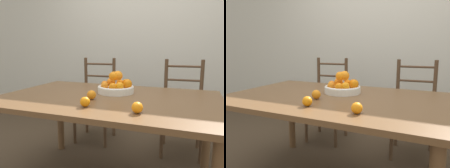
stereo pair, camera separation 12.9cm
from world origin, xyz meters
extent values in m
cube|color=beige|center=(0.00, 1.60, 1.30)|extent=(8.00, 0.06, 2.60)
cube|color=brown|center=(0.00, 0.00, 0.74)|extent=(1.66, 1.07, 0.03)
cylinder|color=brown|center=(-0.75, 0.45, 0.36)|extent=(0.07, 0.07, 0.73)
cylinder|color=brown|center=(0.75, 0.45, 0.36)|extent=(0.07, 0.07, 0.73)
cylinder|color=silver|center=(0.01, 0.15, 0.79)|extent=(0.30, 0.30, 0.05)
torus|color=silver|center=(0.01, 0.15, 0.81)|extent=(0.30, 0.30, 0.02)
sphere|color=orange|center=(0.11, 0.16, 0.84)|extent=(0.08, 0.08, 0.08)
sphere|color=orange|center=(0.08, 0.22, 0.83)|extent=(0.07, 0.07, 0.07)
sphere|color=orange|center=(0.02, 0.25, 0.83)|extent=(0.06, 0.06, 0.06)
sphere|color=orange|center=(-0.06, 0.22, 0.83)|extent=(0.07, 0.07, 0.07)
sphere|color=orange|center=(-0.08, 0.14, 0.83)|extent=(0.06, 0.06, 0.06)
sphere|color=orange|center=(-0.06, 0.09, 0.83)|extent=(0.06, 0.06, 0.06)
sphere|color=orange|center=(0.02, 0.06, 0.83)|extent=(0.07, 0.07, 0.07)
sphere|color=orange|center=(0.07, 0.07, 0.83)|extent=(0.07, 0.07, 0.07)
sphere|color=orange|center=(0.03, 0.16, 0.90)|extent=(0.08, 0.08, 0.08)
sphere|color=orange|center=(-0.01, 0.17, 0.90)|extent=(0.07, 0.07, 0.07)
sphere|color=orange|center=(0.00, 0.13, 0.90)|extent=(0.08, 0.08, 0.08)
sphere|color=orange|center=(-0.02, -0.33, 0.79)|extent=(0.06, 0.06, 0.06)
sphere|color=orange|center=(0.32, -0.35, 0.79)|extent=(0.07, 0.07, 0.07)
sphere|color=orange|center=(-0.08, -0.13, 0.79)|extent=(0.07, 0.07, 0.07)
cylinder|color=#513823|center=(-0.67, 0.63, 0.23)|extent=(0.04, 0.04, 0.46)
cylinder|color=#513823|center=(-0.30, 0.65, 0.23)|extent=(0.04, 0.04, 0.46)
cylinder|color=#513823|center=(-0.70, 0.99, 0.50)|extent=(0.04, 0.04, 1.01)
cylinder|color=#513823|center=(-0.32, 1.01, 0.50)|extent=(0.04, 0.04, 1.01)
cube|color=#513823|center=(-0.50, 0.82, 0.47)|extent=(0.44, 0.43, 0.04)
cylinder|color=#513823|center=(-0.51, 1.00, 0.62)|extent=(0.38, 0.05, 0.02)
cylinder|color=#513823|center=(-0.51, 1.00, 0.77)|extent=(0.38, 0.05, 0.02)
cylinder|color=#513823|center=(-0.51, 1.00, 0.93)|extent=(0.38, 0.05, 0.02)
cylinder|color=#513823|center=(0.34, 0.63, 0.23)|extent=(0.04, 0.04, 0.46)
cylinder|color=#513823|center=(0.72, 0.65, 0.23)|extent=(0.04, 0.04, 0.46)
cylinder|color=#513823|center=(0.32, 0.99, 0.50)|extent=(0.04, 0.04, 1.01)
cylinder|color=#513823|center=(0.70, 1.01, 0.50)|extent=(0.04, 0.04, 1.01)
cube|color=#513823|center=(0.52, 0.82, 0.47)|extent=(0.44, 0.42, 0.04)
cylinder|color=#513823|center=(0.51, 1.00, 0.62)|extent=(0.38, 0.05, 0.02)
cylinder|color=#513823|center=(0.51, 1.00, 0.77)|extent=(0.38, 0.05, 0.02)
cylinder|color=#513823|center=(0.51, 1.00, 0.93)|extent=(0.38, 0.05, 0.02)
camera|label=1|loc=(0.61, -1.53, 1.13)|focal=35.00mm
camera|label=2|loc=(0.73, -1.48, 1.13)|focal=35.00mm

